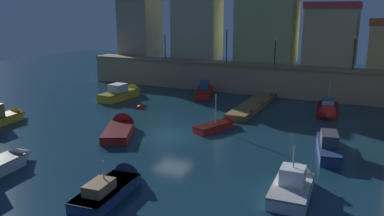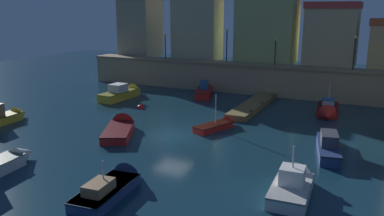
{
  "view_description": "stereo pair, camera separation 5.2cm",
  "coord_description": "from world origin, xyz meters",
  "px_view_note": "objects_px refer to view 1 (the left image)",
  "views": [
    {
      "loc": [
        13.3,
        -24.49,
        9.04
      ],
      "look_at": [
        0.0,
        3.3,
        1.41
      ],
      "focal_mm": 36.81,
      "sensor_mm": 36.0,
      "label": 1
    },
    {
      "loc": [
        13.35,
        -24.47,
        9.04
      ],
      "look_at": [
        0.0,
        3.3,
        1.41
      ],
      "focal_mm": 36.81,
      "sensor_mm": 36.0,
      "label": 2
    }
  ],
  "objects_px": {
    "moored_boat_6": "(3,117)",
    "quay_lamp_3": "(354,47)",
    "moored_boat_7": "(294,183)",
    "mooring_buoy_1": "(140,108)",
    "quay_lamp_0": "(165,42)",
    "moored_boat_10": "(205,91)",
    "moored_boat_1": "(115,184)",
    "moored_boat_8": "(328,143)",
    "quay_lamp_2": "(275,47)",
    "moored_boat_0": "(327,110)",
    "moored_boat_4": "(121,127)",
    "moored_boat_5": "(219,125)",
    "moored_boat_3": "(124,93)",
    "quay_lamp_1": "(227,40)"
  },
  "relations": [
    {
      "from": "moored_boat_1",
      "to": "mooring_buoy_1",
      "type": "height_order",
      "value": "moored_boat_1"
    },
    {
      "from": "quay_lamp_0",
      "to": "moored_boat_10",
      "type": "bearing_deg",
      "value": -26.12
    },
    {
      "from": "mooring_buoy_1",
      "to": "moored_boat_4",
      "type": "bearing_deg",
      "value": -68.85
    },
    {
      "from": "moored_boat_7",
      "to": "moored_boat_10",
      "type": "height_order",
      "value": "moored_boat_7"
    },
    {
      "from": "moored_boat_1",
      "to": "moored_boat_6",
      "type": "relative_size",
      "value": 1.06
    },
    {
      "from": "quay_lamp_1",
      "to": "mooring_buoy_1",
      "type": "height_order",
      "value": "quay_lamp_1"
    },
    {
      "from": "quay_lamp_3",
      "to": "moored_boat_4",
      "type": "bearing_deg",
      "value": -129.35
    },
    {
      "from": "moored_boat_6",
      "to": "quay_lamp_3",
      "type": "bearing_deg",
      "value": -53.62
    },
    {
      "from": "moored_boat_7",
      "to": "mooring_buoy_1",
      "type": "xyz_separation_m",
      "value": [
        -16.84,
        11.68,
        -0.46
      ]
    },
    {
      "from": "quay_lamp_1",
      "to": "moored_boat_4",
      "type": "height_order",
      "value": "quay_lamp_1"
    },
    {
      "from": "mooring_buoy_1",
      "to": "quay_lamp_0",
      "type": "bearing_deg",
      "value": 107.75
    },
    {
      "from": "quay_lamp_3",
      "to": "moored_boat_6",
      "type": "distance_m",
      "value": 33.0
    },
    {
      "from": "moored_boat_5",
      "to": "moored_boat_7",
      "type": "relative_size",
      "value": 0.92
    },
    {
      "from": "moored_boat_8",
      "to": "quay_lamp_1",
      "type": "bearing_deg",
      "value": 29.06
    },
    {
      "from": "moored_boat_4",
      "to": "moored_boat_8",
      "type": "relative_size",
      "value": 0.92
    },
    {
      "from": "quay_lamp_3",
      "to": "moored_boat_3",
      "type": "relative_size",
      "value": 0.53
    },
    {
      "from": "moored_boat_6",
      "to": "quay_lamp_2",
      "type": "bearing_deg",
      "value": -42.96
    },
    {
      "from": "quay_lamp_0",
      "to": "moored_boat_6",
      "type": "xyz_separation_m",
      "value": [
        -3.8,
        -20.65,
        -4.81
      ]
    },
    {
      "from": "quay_lamp_0",
      "to": "moored_boat_3",
      "type": "distance_m",
      "value": 9.52
    },
    {
      "from": "quay_lamp_3",
      "to": "moored_boat_5",
      "type": "relative_size",
      "value": 0.75
    },
    {
      "from": "quay_lamp_0",
      "to": "mooring_buoy_1",
      "type": "xyz_separation_m",
      "value": [
        3.67,
        -11.47,
        -5.31
      ]
    },
    {
      "from": "moored_boat_4",
      "to": "moored_boat_6",
      "type": "height_order",
      "value": "moored_boat_6"
    },
    {
      "from": "quay_lamp_2",
      "to": "moored_boat_0",
      "type": "distance_m",
      "value": 10.51
    },
    {
      "from": "moored_boat_0",
      "to": "moored_boat_7",
      "type": "xyz_separation_m",
      "value": [
        0.39,
        -16.49,
        -0.02
      ]
    },
    {
      "from": "moored_boat_0",
      "to": "moored_boat_3",
      "type": "distance_m",
      "value": 20.66
    },
    {
      "from": "moored_boat_0",
      "to": "moored_boat_3",
      "type": "bearing_deg",
      "value": -91.11
    },
    {
      "from": "moored_boat_0",
      "to": "quay_lamp_2",
      "type": "bearing_deg",
      "value": -140.88
    },
    {
      "from": "moored_boat_7",
      "to": "moored_boat_8",
      "type": "distance_m",
      "value": 7.21
    },
    {
      "from": "quay_lamp_2",
      "to": "moored_boat_8",
      "type": "relative_size",
      "value": 0.45
    },
    {
      "from": "moored_boat_5",
      "to": "moored_boat_6",
      "type": "bearing_deg",
      "value": 131.06
    },
    {
      "from": "moored_boat_3",
      "to": "moored_boat_4",
      "type": "bearing_deg",
      "value": -143.15
    },
    {
      "from": "moored_boat_6",
      "to": "moored_boat_8",
      "type": "relative_size",
      "value": 0.79
    },
    {
      "from": "moored_boat_0",
      "to": "moored_boat_6",
      "type": "xyz_separation_m",
      "value": [
        -23.92,
        -14.0,
        0.02
      ]
    },
    {
      "from": "moored_boat_1",
      "to": "moored_boat_3",
      "type": "xyz_separation_m",
      "value": [
        -12.67,
        18.79,
        0.2
      ]
    },
    {
      "from": "moored_boat_1",
      "to": "moored_boat_6",
      "type": "distance_m",
      "value": 17.22
    },
    {
      "from": "moored_boat_8",
      "to": "mooring_buoy_1",
      "type": "distance_m",
      "value": 18.19
    },
    {
      "from": "quay_lamp_0",
      "to": "moored_boat_8",
      "type": "relative_size",
      "value": 0.45
    },
    {
      "from": "mooring_buoy_1",
      "to": "moored_boat_7",
      "type": "bearing_deg",
      "value": -34.75
    },
    {
      "from": "moored_boat_0",
      "to": "moored_boat_7",
      "type": "bearing_deg",
      "value": -4.14
    },
    {
      "from": "quay_lamp_2",
      "to": "quay_lamp_1",
      "type": "bearing_deg",
      "value": 180.0
    },
    {
      "from": "quay_lamp_2",
      "to": "mooring_buoy_1",
      "type": "bearing_deg",
      "value": -130.77
    },
    {
      "from": "moored_boat_4",
      "to": "moored_boat_7",
      "type": "distance_m",
      "value": 14.93
    },
    {
      "from": "moored_boat_1",
      "to": "moored_boat_8",
      "type": "xyz_separation_m",
      "value": [
        9.09,
        11.05,
        0.15
      ]
    },
    {
      "from": "moored_boat_5",
      "to": "mooring_buoy_1",
      "type": "bearing_deg",
      "value": 93.03
    },
    {
      "from": "quay_lamp_2",
      "to": "moored_boat_3",
      "type": "bearing_deg",
      "value": -149.61
    },
    {
      "from": "moored_boat_7",
      "to": "mooring_buoy_1",
      "type": "height_order",
      "value": "moored_boat_7"
    },
    {
      "from": "quay_lamp_0",
      "to": "moored_boat_4",
      "type": "xyz_separation_m",
      "value": [
        6.36,
        -18.4,
        -4.99
      ]
    },
    {
      "from": "moored_boat_4",
      "to": "moored_boat_7",
      "type": "bearing_deg",
      "value": -135.22
    },
    {
      "from": "quay_lamp_3",
      "to": "moored_boat_3",
      "type": "bearing_deg",
      "value": -159.42
    },
    {
      "from": "quay_lamp_3",
      "to": "moored_boat_7",
      "type": "xyz_separation_m",
      "value": [
        -0.93,
        -23.15,
        -5.08
      ]
    }
  ]
}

